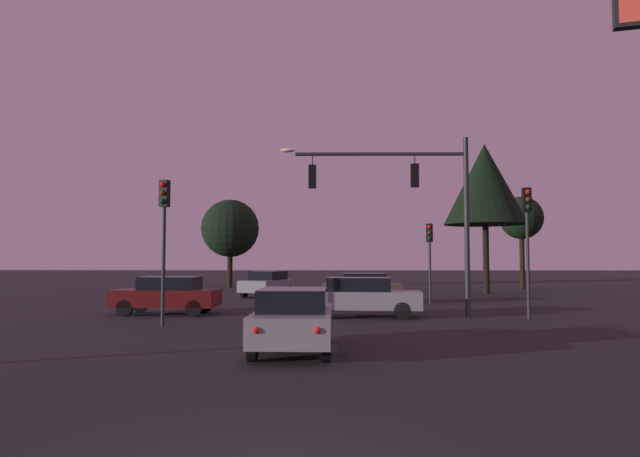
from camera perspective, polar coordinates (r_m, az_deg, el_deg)
ground_plane at (r=30.17m, az=0.37°, el=-7.36°), size 168.00×168.00×0.00m
traffic_signal_mast_arm at (r=22.00m, az=9.28°, el=3.52°), size 7.28×0.47×6.94m
traffic_light_corner_left at (r=27.83m, az=11.06°, el=-1.85°), size 0.36×0.38×3.96m
traffic_light_corner_right at (r=22.28m, az=20.29°, el=0.18°), size 0.30×0.35×4.89m
traffic_light_median at (r=19.46m, az=-15.56°, el=0.52°), size 0.35×0.38×4.87m
car_nearside_lane at (r=13.67m, az=-2.67°, el=-9.13°), size 1.81×4.05×1.52m
car_crossing_left at (r=21.87m, az=4.26°, el=-6.87°), size 4.62×2.03×1.52m
car_crossing_right at (r=23.69m, az=-15.23°, el=-6.48°), size 4.29×1.96×1.52m
car_far_lane at (r=33.91m, az=-5.35°, el=-5.54°), size 3.04×4.63×1.52m
car_parked_lot at (r=28.49m, az=4.28°, el=-6.01°), size 4.07×1.93×1.52m
tree_behind_sign at (r=38.02m, az=16.38°, el=4.32°), size 5.32×5.32×9.73m
tree_left_far at (r=45.12m, az=19.75°, el=0.96°), size 3.24×3.24×6.98m
tree_center_horizon at (r=44.98m, az=-9.09°, el=-0.00°), size 4.55×4.55×6.95m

